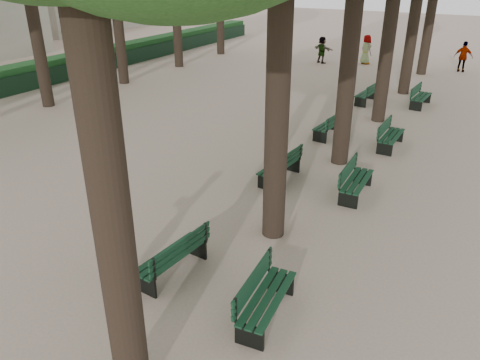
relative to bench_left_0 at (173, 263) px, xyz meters
The scene contains 15 objects.
ground 0.72m from the bench_left_0, 123.35° to the right, with size 120.00×120.00×0.00m, color tan.
bench_left_0 is the anchor object (origin of this frame).
bench_left_1 5.27m from the bench_left_0, 90.00° to the left, with size 0.72×1.84×0.92m.
bench_left_2 9.66m from the bench_left_0, 90.00° to the left, with size 0.74×1.85×0.92m.
bench_left_3 14.82m from the bench_left_0, 90.00° to the left, with size 0.71×1.84×0.92m.
bench_right_0 2.28m from the bench_left_0, ahead, with size 0.72×1.84×0.92m.
bench_right_1 5.82m from the bench_left_0, 67.09° to the left, with size 0.62×1.82×0.92m.
bench_right_2 9.80m from the bench_left_0, 76.63° to the left, with size 0.61×1.81×0.92m.
bench_right_3 15.58m from the bench_left_0, 81.63° to the left, with size 0.70×1.84×0.92m.
man_with_map 1.20m from the bench_left_0, 131.44° to the right, with size 0.65×0.72×1.72m.
pedestrian_d 23.92m from the bench_left_0, 96.03° to the left, with size 0.87×0.36×1.78m, color #262628.
pedestrian_c 24.37m from the bench_left_0, 82.76° to the left, with size 1.02×0.35×1.74m, color #262628.
pedestrian_e 23.30m from the bench_left_0, 102.52° to the left, with size 1.52×0.33×1.64m, color #262628.
fence 18.58m from the bench_left_0, 145.80° to the left, with size 0.08×42.00×0.90m, color black.
hedge 19.17m from the bench_left_0, 146.98° to the left, with size 1.20×42.00×1.20m, color #16421C.
Camera 1 is at (5.43, -5.75, 5.87)m, focal length 35.00 mm.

